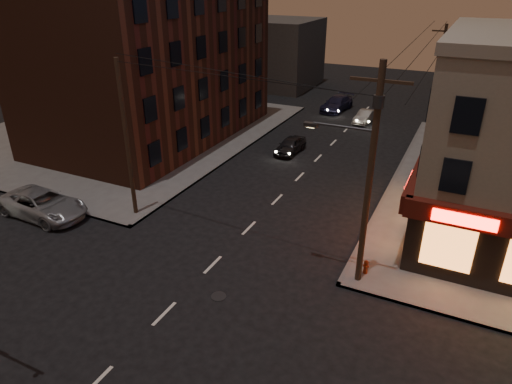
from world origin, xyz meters
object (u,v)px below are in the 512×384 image
Objects in this scene: sedan_mid at (365,117)px; suv_cross at (43,204)px; sedan_near at (290,145)px; fire_hydrant at (366,266)px; sedan_far at (337,104)px.

suv_cross is at bearing -108.09° from sedan_mid.
sedan_near reaches higher than fire_hydrant.
sedan_near is 0.74× the size of sedan_far.
suv_cross reaches higher than sedan_mid.
sedan_mid is 4.73m from sedan_far.
sedan_far is (8.82, 29.86, -0.05)m from suv_cross.
fire_hydrant is (9.73, -27.45, -0.19)m from sedan_far.
fire_hydrant is at bearing -52.42° from sedan_near.
sedan_near is 13.73m from sedan_far.
sedan_far is at bearing 94.54° from sedan_near.
sedan_far reaches higher than sedan_mid.
sedan_near is at bearing -80.63° from sedan_far.
sedan_mid is 25.24m from fire_hydrant.
sedan_near is 11.30m from sedan_mid.
fire_hydrant is (9.40, -13.73, -0.10)m from sedan_near.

